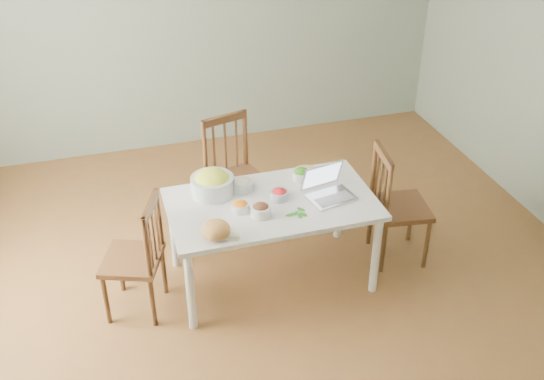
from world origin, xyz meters
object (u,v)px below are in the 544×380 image
object	(u,v)px
chair_left	(132,257)
bowl_squash	(212,183)
bread_boule	(216,230)
chair_far	(237,179)
chair_right	(401,205)
laptop	(332,185)
dining_table	(272,241)

from	to	relation	value
chair_left	bowl_squash	world-z (taller)	chair_left
bread_boule	bowl_squash	xyz separation A→B (m)	(0.09, 0.53, 0.03)
chair_far	chair_right	xyz separation A→B (m)	(1.11, -0.71, -0.01)
chair_left	chair_right	distance (m)	2.04
chair_right	laptop	distance (m)	0.69
chair_far	bowl_squash	size ratio (longest dim) A/B	3.16
chair_far	bowl_squash	distance (m)	0.62
chair_left	laptop	size ratio (longest dim) A/B	2.83
bread_boule	laptop	bearing A→B (deg)	14.12
dining_table	bowl_squash	world-z (taller)	bowl_squash
chair_right	bread_boule	xyz separation A→B (m)	(-1.49, -0.29, 0.27)
chair_far	laptop	bearing A→B (deg)	-72.12
chair_far	bowl_squash	bearing A→B (deg)	-137.88
chair_left	bread_boule	world-z (taller)	chair_left
bowl_squash	chair_left	bearing A→B (deg)	-156.96
dining_table	chair_far	world-z (taller)	chair_far
dining_table	laptop	distance (m)	0.62
chair_left	bread_boule	xyz separation A→B (m)	(0.55, -0.26, 0.30)
chair_far	chair_left	size ratio (longest dim) A/B	1.09
laptop	chair_far	bearing A→B (deg)	112.11
chair_right	bowl_squash	bearing A→B (deg)	88.08
dining_table	chair_right	xyz separation A→B (m)	(1.03, -0.01, 0.13)
bread_boule	laptop	distance (m)	0.92
dining_table	chair_left	bearing A→B (deg)	-177.80
chair_right	laptop	xyz separation A→B (m)	(-0.60, -0.06, 0.32)
chair_right	laptop	bearing A→B (deg)	103.95
chair_far	chair_right	distance (m)	1.32
dining_table	chair_far	xyz separation A→B (m)	(-0.09, 0.69, 0.15)
chair_right	bread_boule	distance (m)	1.55
bread_boule	bowl_squash	world-z (taller)	bowl_squash
chair_left	bowl_squash	bearing A→B (deg)	134.09
chair_right	bread_boule	bearing A→B (deg)	108.89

